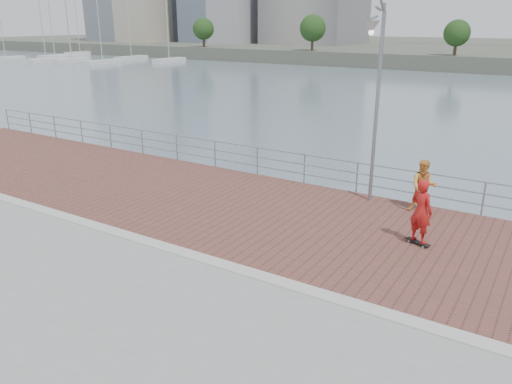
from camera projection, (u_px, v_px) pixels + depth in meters
The scene contains 10 objects.
water at pixel (216, 331), 13.14m from camera, with size 400.00×400.00×0.00m, color slate.
brick_lane at pixel (284, 217), 15.37m from camera, with size 40.00×6.80×0.02m, color brown.
curb at pixel (214, 262), 12.48m from camera, with size 40.00×0.40×0.06m, color #B7B5AD.
guardrail at pixel (330, 170), 17.87m from camera, with size 39.06×0.06×1.13m.
street_lamp at pixel (375, 71), 15.08m from camera, with size 0.44×1.29×6.07m.
skateboard at pixel (418, 242), 13.48m from camera, with size 0.73×0.42×0.08m.
skateboarder at pixel (421, 211), 13.18m from camera, with size 0.64×0.42×1.75m, color #B21A17.
bystander at pixel (424, 186), 15.54m from camera, with size 0.82×0.64×1.68m, color #E79B44.
shoreline_trees at pixel (467, 31), 77.03m from camera, with size 109.37×4.79×6.38m.
marina at pixel (81, 57), 103.09m from camera, with size 34.74×27.47×11.62m.
Camera 1 is at (6.88, -8.94, 5.75)m, focal length 35.00 mm.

